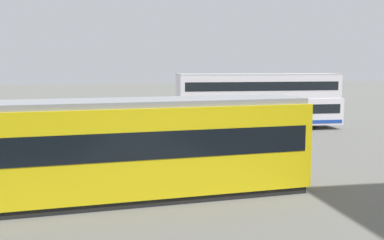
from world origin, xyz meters
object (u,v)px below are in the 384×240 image
Objects in this scene: pedestrian_near_railing at (137,147)px; info_sign at (56,129)px; double_decker_bus at (258,101)px; tram_yellow at (121,148)px.

pedestrian_near_railing is 3.64m from info_sign.
double_decker_bus is 16.27m from info_sign.
double_decker_bus is 4.67× the size of info_sign.
double_decker_bus is at bearing -135.99° from pedestrian_near_railing.
tram_yellow is at bearing 110.37° from info_sign.
tram_yellow is at bearing 74.41° from pedestrian_near_railing.
info_sign is (2.10, -5.66, -0.01)m from tram_yellow.
double_decker_bus reaches higher than info_sign.
tram_yellow is 5.17× the size of info_sign.
tram_yellow is at bearing 51.85° from double_decker_bus.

